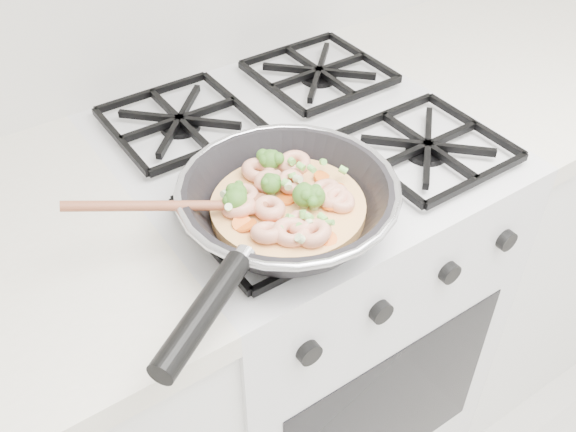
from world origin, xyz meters
TOP-DOWN VIEW (x-y plane):
  - stove at (0.00, 1.70)m, footprint 0.60×0.60m
  - counter_right at (0.80, 1.70)m, footprint 1.00×0.60m
  - skillet at (-0.15, 1.52)m, footprint 0.44×0.34m

SIDE VIEW (x-z plane):
  - counter_right at x=0.80m, z-range 0.00..0.90m
  - stove at x=0.00m, z-range 0.00..0.92m
  - skillet at x=-0.15m, z-range 0.91..1.01m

